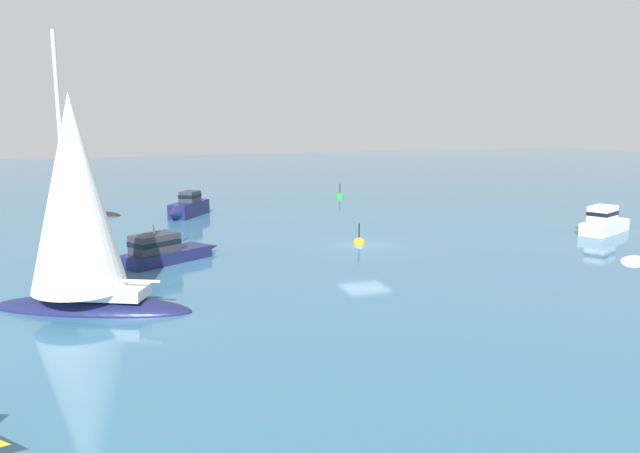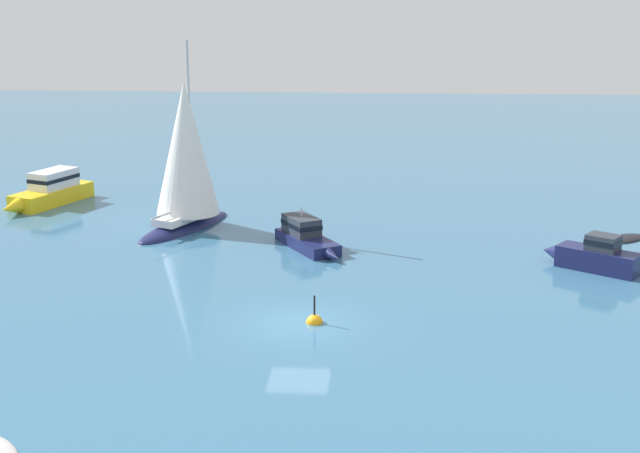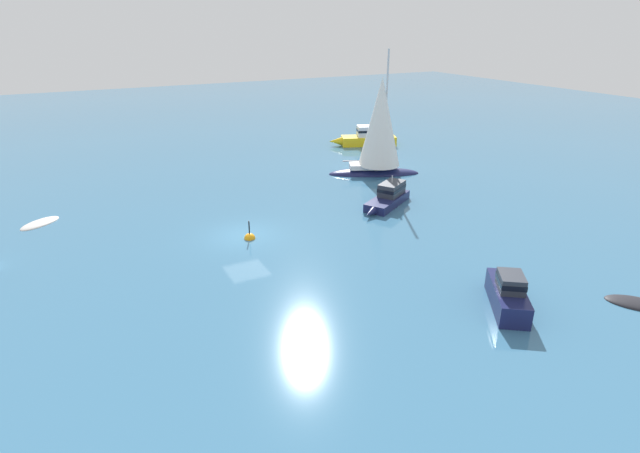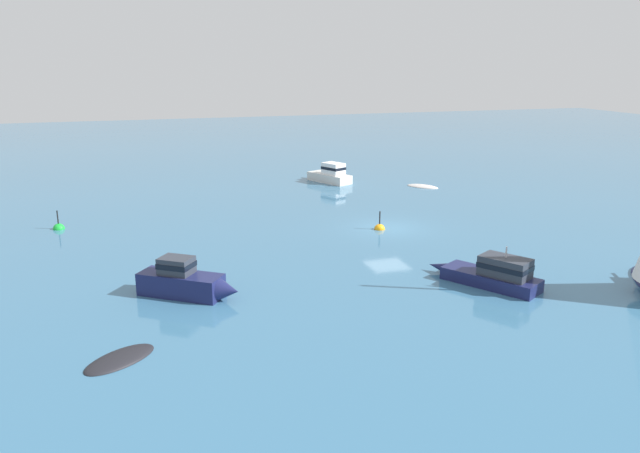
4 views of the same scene
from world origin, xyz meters
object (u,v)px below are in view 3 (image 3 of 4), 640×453
object	(u,v)px
cabin_cruiser_1	(388,196)
mooring_buoy	(250,238)
cabin_cruiser	(507,291)
tender_1	(40,224)
sloop	(379,131)
motor_cruiser	(367,137)
tender	(638,304)

from	to	relation	value
cabin_cruiser_1	mooring_buoy	size ratio (longest dim) A/B	3.59
cabin_cruiser	tender_1	xyz separation A→B (m)	(-19.53, 21.49, -0.70)
sloop	motor_cruiser	xyz separation A→B (m)	(5.02, 9.65, -2.95)
tender	mooring_buoy	bearing A→B (deg)	3.09
cabin_cruiser	cabin_cruiser_1	distance (m)	14.32
cabin_cruiser	sloop	bearing A→B (deg)	17.78
tender	motor_cruiser	size ratio (longest dim) A/B	0.44
sloop	cabin_cruiser_1	distance (m)	8.48
sloop	tender	xyz separation A→B (m)	(-1.07, -23.91, -3.78)
cabin_cruiser	tender_1	bearing A→B (deg)	77.66
sloop	cabin_cruiser	distance (m)	22.22
cabin_cruiser	cabin_cruiser_1	bearing A→B (deg)	23.41
sloop	mooring_buoy	world-z (taller)	sloop
motor_cruiser	mooring_buoy	world-z (taller)	motor_cruiser
cabin_cruiser	tender_1	size ratio (longest dim) A/B	1.54
cabin_cruiser	tender	bearing A→B (deg)	-82.33
cabin_cruiser	mooring_buoy	world-z (taller)	cabin_cruiser
cabin_cruiser_1	motor_cruiser	bearing A→B (deg)	-148.92
cabin_cruiser	cabin_cruiser_1	size ratio (longest dim) A/B	0.85
cabin_cruiser_1	tender	bearing A→B (deg)	67.49
cabin_cruiser	motor_cruiser	world-z (taller)	motor_cruiser
sloop	tender_1	size ratio (longest dim) A/B	3.63
tender	mooring_buoy	world-z (taller)	mooring_buoy
sloop	tender_1	distance (m)	26.46
tender	tender_1	distance (m)	35.03
sloop	motor_cruiser	distance (m)	11.27
motor_cruiser	cabin_cruiser_1	world-z (taller)	motor_cruiser
mooring_buoy	cabin_cruiser	bearing A→B (deg)	-57.77
sloop	cabin_cruiser	bearing A→B (deg)	-83.21
cabin_cruiser	tender_1	world-z (taller)	cabin_cruiser
tender	tender_1	bearing A→B (deg)	7.94
sloop	mooring_buoy	distance (m)	17.26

